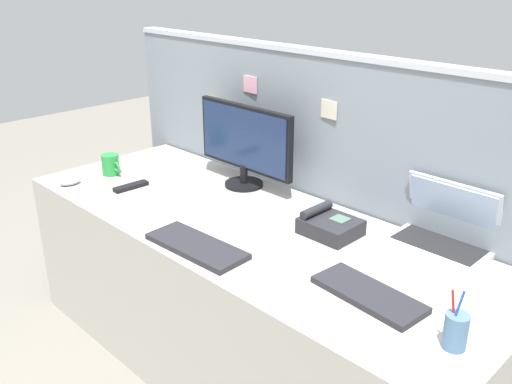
% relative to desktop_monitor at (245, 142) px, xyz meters
% --- Properties ---
extents(ground_plane, '(10.00, 10.00, 0.00)m').
position_rel_desktop_monitor_xyz_m(ground_plane, '(0.31, -0.28, -0.93)').
color(ground_plane, slate).
extents(desk, '(2.22, 0.81, 0.72)m').
position_rel_desktop_monitor_xyz_m(desk, '(0.31, -0.28, -0.58)').
color(desk, '#ADA89E').
rests_on(desk, ground_plane).
extents(cubicle_divider, '(2.52, 0.08, 1.37)m').
position_rel_desktop_monitor_xyz_m(cubicle_divider, '(0.31, 0.16, -0.25)').
color(cubicle_divider, gray).
rests_on(cubicle_divider, ground_plane).
extents(desktop_monitor, '(0.57, 0.18, 0.39)m').
position_rel_desktop_monitor_xyz_m(desktop_monitor, '(0.00, 0.00, 0.00)').
color(desktop_monitor, black).
rests_on(desktop_monitor, desk).
extents(laptop, '(0.36, 0.24, 0.25)m').
position_rel_desktop_monitor_xyz_m(laptop, '(0.97, 0.09, -0.15)').
color(laptop, silver).
rests_on(laptop, desk).
extents(desk_phone, '(0.21, 0.18, 0.10)m').
position_rel_desktop_monitor_xyz_m(desk_phone, '(0.61, -0.13, -0.18)').
color(desk_phone, '#232328').
rests_on(desk_phone, desk).
extents(keyboard_main, '(0.42, 0.18, 0.02)m').
position_rel_desktop_monitor_xyz_m(keyboard_main, '(0.34, -0.57, -0.21)').
color(keyboard_main, '#232328').
rests_on(keyboard_main, desk).
extents(keyboard_spare, '(0.38, 0.18, 0.02)m').
position_rel_desktop_monitor_xyz_m(keyboard_spare, '(0.98, -0.40, -0.21)').
color(keyboard_spare, '#232328').
rests_on(keyboard_spare, desk).
extents(computer_mouse_right_hand, '(0.07, 0.11, 0.03)m').
position_rel_desktop_monitor_xyz_m(computer_mouse_right_hand, '(-0.60, -0.59, -0.20)').
color(computer_mouse_right_hand, '#9EA0A8').
rests_on(computer_mouse_right_hand, desk).
extents(pen_cup, '(0.07, 0.07, 0.19)m').
position_rel_desktop_monitor_xyz_m(pen_cup, '(1.29, -0.44, -0.16)').
color(pen_cup, '#4C7093').
rests_on(pen_cup, desk).
extents(cell_phone_white_slab, '(0.14, 0.14, 0.01)m').
position_rel_desktop_monitor_xyz_m(cell_phone_white_slab, '(0.69, -0.53, -0.21)').
color(cell_phone_white_slab, silver).
rests_on(cell_phone_white_slab, desk).
extents(tv_remote, '(0.05, 0.17, 0.02)m').
position_rel_desktop_monitor_xyz_m(tv_remote, '(-0.35, -0.41, -0.21)').
color(tv_remote, black).
rests_on(tv_remote, desk).
extents(coffee_mug, '(0.12, 0.09, 0.10)m').
position_rel_desktop_monitor_xyz_m(coffee_mug, '(-0.58, -0.37, -0.16)').
color(coffee_mug, '#238438').
rests_on(coffee_mug, desk).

